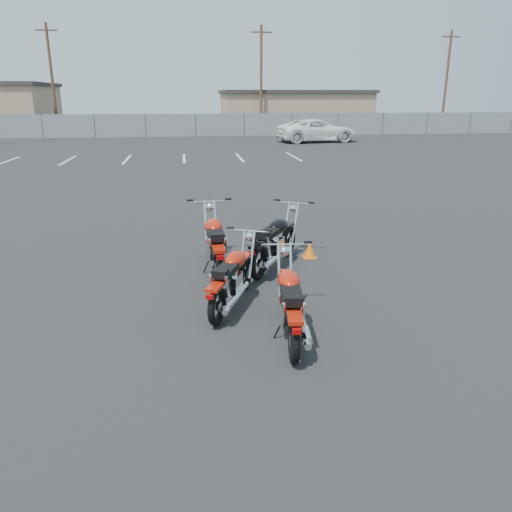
{
  "coord_description": "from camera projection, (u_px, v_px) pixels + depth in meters",
  "views": [
    {
      "loc": [
        -0.9,
        -7.33,
        3.24
      ],
      "look_at": [
        0.2,
        0.6,
        0.65
      ],
      "focal_mm": 35.0,
      "sensor_mm": 36.0,
      "label": 1
    }
  ],
  "objects": [
    {
      "name": "utility_pole_b",
      "position": [
        52.0,
        77.0,
        42.7
      ],
      "size": [
        1.8,
        0.24,
        9.0
      ],
      "color": "#4C3223",
      "rests_on": "ground"
    },
    {
      "name": "motorcycle_rear_red",
      "position": [
        290.0,
        303.0,
        6.91
      ],
      "size": [
        0.85,
        2.21,
        1.08
      ],
      "color": "black",
      "rests_on": "ground"
    },
    {
      "name": "white_van",
      "position": [
        317.0,
        124.0,
        35.73
      ],
      "size": [
        3.64,
        6.96,
        2.52
      ],
      "primitive_type": "imported",
      "rotation": [
        0.0,
        0.0,
        1.72
      ],
      "color": "white",
      "rests_on": "ground"
    },
    {
      "name": "motorcycle_third_red",
      "position": [
        232.0,
        278.0,
        7.89
      ],
      "size": [
        1.24,
        2.07,
        1.04
      ],
      "color": "black",
      "rests_on": "ground"
    },
    {
      "name": "ground",
      "position": [
        249.0,
        306.0,
        8.02
      ],
      "size": [
        120.0,
        120.0,
        0.0
      ],
      "primitive_type": "plane",
      "color": "black",
      "rests_on": "ground"
    },
    {
      "name": "parking_line_stripes",
      "position": [
        156.0,
        159.0,
        26.54
      ],
      "size": [
        15.12,
        4.0,
        0.01
      ],
      "color": "silver",
      "rests_on": "ground"
    },
    {
      "name": "training_cone_near",
      "position": [
        310.0,
        250.0,
        10.39
      ],
      "size": [
        0.28,
        0.28,
        0.33
      ],
      "color": "orange",
      "rests_on": "ground"
    },
    {
      "name": "motorcycle_second_black",
      "position": [
        275.0,
        242.0,
        9.7
      ],
      "size": [
        1.6,
        2.17,
        1.13
      ],
      "color": "black",
      "rests_on": "ground"
    },
    {
      "name": "motorcycle_front_red",
      "position": [
        215.0,
        244.0,
        9.5
      ],
      "size": [
        0.93,
        2.42,
        1.18
      ],
      "color": "black",
      "rests_on": "ground"
    },
    {
      "name": "tan_building_east",
      "position": [
        293.0,
        109.0,
        50.22
      ],
      "size": [
        14.4,
        9.4,
        3.7
      ],
      "color": "tan",
      "rests_on": "ground"
    },
    {
      "name": "utility_pole_c",
      "position": [
        261.0,
        78.0,
        44.12
      ],
      "size": [
        1.8,
        0.24,
        9.0
      ],
      "color": "#4C3223",
      "rests_on": "ground"
    },
    {
      "name": "utility_pole_d",
      "position": [
        446.0,
        79.0,
        47.42
      ],
      "size": [
        1.8,
        0.24,
        9.0
      ],
      "color": "#4C3223",
      "rests_on": "ground"
    },
    {
      "name": "chainlink_fence",
      "position": [
        196.0,
        125.0,
        40.73
      ],
      "size": [
        80.06,
        0.06,
        1.8
      ],
      "color": "slate",
      "rests_on": "ground"
    }
  ]
}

